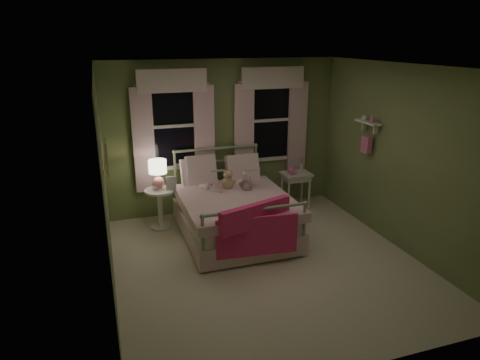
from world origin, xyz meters
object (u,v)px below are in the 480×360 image
object	(u,v)px
table_lamp	(158,171)
nightstand_left	(160,203)
bed	(233,212)
teddy_bear	(228,181)
child_right	(242,166)
child_left	(208,171)
nightstand_right	(296,178)

from	to	relation	value
table_lamp	nightstand_left	bearing A→B (deg)	90.00
nightstand_left	bed	bearing A→B (deg)	-30.32
bed	table_lamp	world-z (taller)	bed
teddy_bear	child_right	bearing A→B (deg)	29.50
child_left	table_lamp	xyz separation A→B (m)	(-0.75, 0.17, 0.02)
nightstand_left	table_lamp	bearing A→B (deg)	-90.00
child_right	nightstand_left	bearing A→B (deg)	-0.22
teddy_bear	nightstand_right	xyz separation A→B (m)	(1.39, 0.45, -0.24)
child_left	teddy_bear	bearing A→B (deg)	130.17
child_left	table_lamp	world-z (taller)	child_left
nightstand_left	table_lamp	xyz separation A→B (m)	(0.00, -0.00, 0.54)
child_right	nightstand_left	world-z (taller)	child_right
child_right	teddy_bear	bearing A→B (deg)	36.61
teddy_bear	nightstand_left	size ratio (longest dim) A/B	0.49
child_left	teddy_bear	xyz separation A→B (m)	(0.28, -0.16, -0.14)
teddy_bear	nightstand_right	world-z (taller)	teddy_bear
bed	teddy_bear	bearing A→B (deg)	88.85
bed	teddy_bear	xyz separation A→B (m)	(0.01, 0.27, 0.42)
child_right	table_lamp	world-z (taller)	child_right
child_right	teddy_bear	world-z (taller)	child_right
bed	nightstand_left	distance (m)	1.19
bed	table_lamp	distance (m)	1.33
bed	nightstand_left	world-z (taller)	bed
nightstand_left	nightstand_right	size ratio (longest dim) A/B	1.02
table_lamp	bed	bearing A→B (deg)	-30.32
child_right	table_lamp	size ratio (longest dim) A/B	1.70
child_left	child_right	bearing A→B (deg)	159.67
bed	nightstand_left	size ratio (longest dim) A/B	3.13
nightstand_left	nightstand_right	world-z (taller)	same
child_left	nightstand_left	distance (m)	0.93
child_left	table_lamp	size ratio (longest dim) A/B	1.60
child_left	bed	bearing A→B (deg)	102.06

